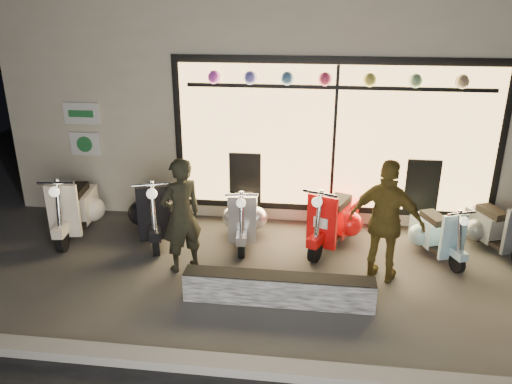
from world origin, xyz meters
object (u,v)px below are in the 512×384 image
Objects in this scene: woman at (386,222)px; man at (181,215)px; graffiti_barrier at (278,289)px; scooter_silver at (244,215)px; scooter_red at (335,218)px.

man is at bearing 22.78° from woman.
woman is (1.40, 0.79, 0.68)m from graffiti_barrier.
scooter_silver is 1.48m from scooter_red.
graffiti_barrier is 1.74m from woman.
graffiti_barrier is 1.71× the size of scooter_red.
woman is at bearing -36.10° from scooter_red.
man reaches higher than graffiti_barrier.
man is 2.85m from woman.
graffiti_barrier is 1.75m from man.
scooter_silver is at bearing -164.29° from man.
scooter_silver is 2.43m from woman.
graffiti_barrier is at bearing -88.87° from scooter_red.
scooter_red is 0.85× the size of man.
graffiti_barrier is at bearing -73.87° from scooter_silver.
man is at bearing -127.60° from scooter_silver.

